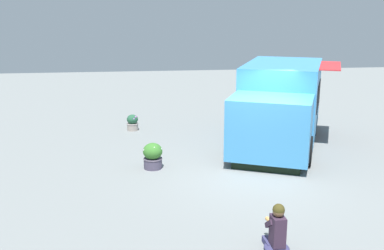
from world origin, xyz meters
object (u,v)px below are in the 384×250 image
(person_customer, at_px, (277,232))
(planter_flowering_near, at_px, (133,122))
(food_truck, at_px, (279,107))
(planter_flowering_far, at_px, (153,156))

(person_customer, relative_size, planter_flowering_near, 1.60)
(food_truck, xyz_separation_m, planter_flowering_far, (4.00, 1.81, -0.82))
(planter_flowering_far, bearing_deg, person_customer, 113.48)
(food_truck, height_order, planter_flowering_near, food_truck)
(food_truck, distance_m, person_customer, 6.70)
(person_customer, bearing_deg, planter_flowering_far, -66.52)
(planter_flowering_far, bearing_deg, planter_flowering_near, -82.38)
(food_truck, relative_size, planter_flowering_near, 10.50)
(food_truck, height_order, person_customer, food_truck)
(planter_flowering_near, bearing_deg, person_customer, 106.33)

